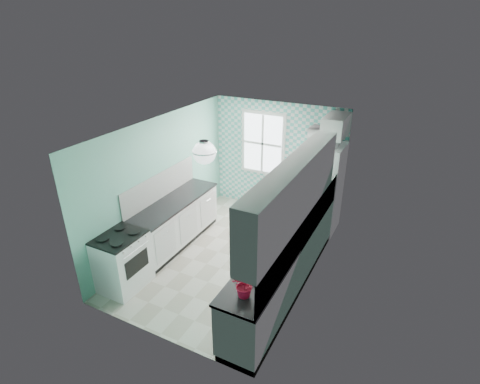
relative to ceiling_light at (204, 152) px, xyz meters
The scene contains 26 objects.
floor 2.47m from the ceiling_light, 90.00° to the left, with size 3.00×4.40×0.02m, color beige.
ceiling 0.82m from the ceiling_light, 90.00° to the left, with size 3.00×4.40×0.02m, color white.
wall_back 3.20m from the ceiling_light, 90.00° to the left, with size 3.00×0.02×2.50m, color #75C4AD.
wall_front 1.77m from the ceiling_light, 90.00° to the right, with size 3.00×0.02×2.50m, color #75C4AD.
wall_left 2.02m from the ceiling_light, 152.09° to the left, with size 0.02×4.40×2.50m, color #75C4AD.
wall_right 2.02m from the ceiling_light, 27.91° to the left, with size 0.02×4.40×2.50m, color #75C4AD.
accent_wall 3.17m from the ceiling_light, 90.00° to the left, with size 3.00×0.01×2.50m, color #55BFB5.
window 3.08m from the ceiling_light, 96.74° to the left, with size 1.04×0.05×1.44m.
backsplash_right 1.91m from the ceiling_light, 15.05° to the left, with size 0.02×3.60×0.51m, color white.
backsplash_left 2.00m from the ceiling_light, 154.02° to the left, with size 0.02×2.15×0.51m, color white.
upper_cabinets_right 1.41m from the ceiling_light, ahead, with size 0.33×3.20×0.90m, color white.
upper_cabinet_fridge 2.93m from the ceiling_light, 63.70° to the left, with size 0.40×0.74×0.40m, color white.
ceiling_light is the anchor object (origin of this frame).
base_cabinets_right 2.26m from the ceiling_light, 18.43° to the left, with size 0.60×3.60×0.90m, color white.
countertop_right 1.88m from the ceiling_light, 18.65° to the left, with size 0.63×3.60×0.04m, color black.
base_cabinets_left 2.34m from the ceiling_light, 148.86° to the left, with size 0.60×2.15×0.90m, color white.
countertop_left 1.97m from the ceiling_light, 148.54° to the left, with size 0.63×2.15×0.04m, color black.
fridge 3.14m from the ceiling_light, 66.76° to the left, with size 0.81×0.80×1.86m.
stove 2.31m from the ceiling_light, 148.08° to the right, with size 0.63×0.79×0.95m.
sink 2.20m from the ceiling_light, 45.14° to the left, with size 0.49×0.41×0.53m.
rug 2.97m from the ceiling_light, 84.94° to the left, with size 0.77×1.09×0.02m, color #740E02.
dish_towel 2.24m from the ceiling_light, 45.74° to the left, with size 0.02×0.23×0.35m, color #4FA88D.
fruit_bowl 1.93m from the ceiling_light, 29.43° to the right, with size 0.26×0.26×0.06m, color white.
potted_plant 2.01m from the ceiling_light, 41.56° to the right, with size 0.31×0.27×0.35m, color #AB1416.
soap_bottle 2.38m from the ceiling_light, 51.39° to the left, with size 0.10×0.10×0.21m, color #8BB4BC.
microwave 2.83m from the ceiling_light, 66.76° to the left, with size 0.59×0.40×0.33m, color white.
Camera 1 is at (2.81, -5.17, 4.14)m, focal length 28.00 mm.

